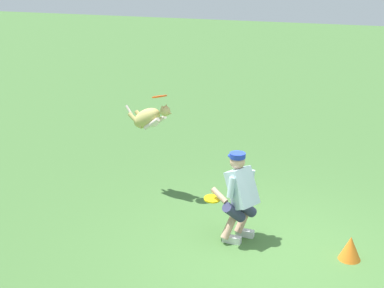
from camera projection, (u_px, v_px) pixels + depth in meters
The scene contains 6 objects.
ground_plane at pixel (271, 256), 7.44m from camera, with size 60.00×60.00×0.00m, color #426B34.
person at pixel (240, 195), 7.67m from camera, with size 0.70×0.64×1.29m.
dog at pixel (149, 118), 9.09m from camera, with size 0.97×0.43×0.56m.
frisbee_flying at pixel (159, 96), 8.81m from camera, with size 0.24×0.24×0.02m, color #ED4A0E.
frisbee_held at pixel (212, 199), 7.75m from camera, with size 0.24×0.24×0.02m, color yellow.
training_cone at pixel (350, 248), 7.31m from camera, with size 0.30×0.30×0.33m, color orange.
Camera 1 is at (-1.45, 6.51, 3.78)m, focal length 51.54 mm.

